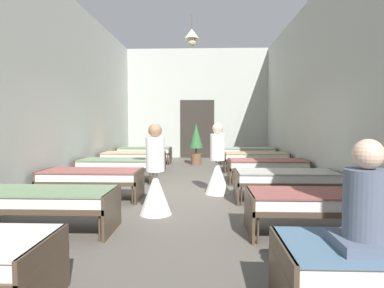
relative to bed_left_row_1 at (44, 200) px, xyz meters
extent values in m
cube|color=#59544C|center=(1.85, 2.85, -0.49)|extent=(6.41, 14.11, 0.10)
cube|color=#B2B7AD|center=(1.85, 9.71, 1.82)|extent=(6.21, 0.20, 4.51)
cube|color=#B2B7AD|center=(-1.15, 2.85, 1.82)|extent=(0.20, 13.51, 4.51)
cube|color=#B2B7AD|center=(4.86, 2.85, 1.82)|extent=(0.20, 13.51, 4.51)
cube|color=#2D2823|center=(1.85, 9.59, 0.76)|extent=(1.40, 0.06, 2.40)
cylinder|color=brown|center=(1.80, 5.21, 3.88)|extent=(0.02, 0.02, 0.39)
cone|color=beige|center=(1.80, 5.21, 3.53)|extent=(0.44, 0.44, 0.28)
sphere|color=beige|center=(1.80, 5.21, 3.31)|extent=(0.28, 0.28, 0.28)
cylinder|color=#473828|center=(0.87, -1.54, -0.27)|extent=(0.03, 0.03, 0.34)
cube|color=#473828|center=(0.93, -1.90, -0.15)|extent=(0.04, 0.84, 0.57)
cylinder|color=#473828|center=(2.84, -1.54, -0.27)|extent=(0.03, 0.03, 0.34)
cube|color=#473828|center=(2.78, -1.90, -0.15)|extent=(0.04, 0.84, 0.57)
cylinder|color=#473828|center=(0.87, -0.36, -0.27)|extent=(0.03, 0.03, 0.34)
cylinder|color=#473828|center=(0.87, 0.36, -0.27)|extent=(0.03, 0.03, 0.34)
cube|color=#473828|center=(0.00, 0.00, -0.06)|extent=(1.90, 0.84, 0.07)
cube|color=#473828|center=(0.93, 0.00, -0.15)|extent=(0.04, 0.84, 0.57)
cube|color=white|center=(0.00, 0.00, 0.04)|extent=(1.82, 0.78, 0.14)
cube|color=slate|center=(0.00, 0.00, 0.12)|extent=(1.86, 0.82, 0.02)
cylinder|color=#473828|center=(2.84, -0.36, -0.27)|extent=(0.03, 0.03, 0.34)
cylinder|color=#473828|center=(2.84, 0.36, -0.27)|extent=(0.03, 0.03, 0.34)
cylinder|color=#473828|center=(4.58, 0.36, -0.27)|extent=(0.03, 0.03, 0.34)
cube|color=#473828|center=(3.71, 0.00, -0.06)|extent=(1.90, 0.84, 0.07)
cube|color=#473828|center=(2.78, 0.00, -0.15)|extent=(0.04, 0.84, 0.57)
cube|color=white|center=(3.71, 0.00, 0.04)|extent=(1.82, 0.78, 0.14)
cube|color=#8C4C47|center=(3.71, 0.00, 0.12)|extent=(1.86, 0.82, 0.02)
cylinder|color=#473828|center=(-0.87, 1.54, -0.27)|extent=(0.03, 0.03, 0.34)
cylinder|color=#473828|center=(-0.87, 2.26, -0.27)|extent=(0.03, 0.03, 0.34)
cylinder|color=#473828|center=(0.87, 1.54, -0.27)|extent=(0.03, 0.03, 0.34)
cylinder|color=#473828|center=(0.87, 2.26, -0.27)|extent=(0.03, 0.03, 0.34)
cube|color=#473828|center=(0.00, 1.90, -0.06)|extent=(1.90, 0.84, 0.07)
cube|color=#473828|center=(-0.93, 1.90, -0.15)|extent=(0.04, 0.84, 0.57)
cube|color=#473828|center=(0.93, 1.90, -0.15)|extent=(0.04, 0.84, 0.57)
cube|color=white|center=(0.00, 1.90, 0.04)|extent=(1.82, 0.78, 0.14)
cube|color=#8C4C47|center=(0.00, 1.90, 0.12)|extent=(1.86, 0.82, 0.02)
cylinder|color=#473828|center=(2.84, 1.54, -0.27)|extent=(0.03, 0.03, 0.34)
cylinder|color=#473828|center=(2.84, 2.26, -0.27)|extent=(0.03, 0.03, 0.34)
cylinder|color=#473828|center=(4.58, 1.54, -0.27)|extent=(0.03, 0.03, 0.34)
cylinder|color=#473828|center=(4.58, 2.26, -0.27)|extent=(0.03, 0.03, 0.34)
cube|color=#473828|center=(3.71, 1.90, -0.06)|extent=(1.90, 0.84, 0.07)
cube|color=#473828|center=(2.78, 1.90, -0.15)|extent=(0.04, 0.84, 0.57)
cube|color=#473828|center=(4.64, 1.90, -0.15)|extent=(0.04, 0.84, 0.57)
cube|color=white|center=(3.71, 1.90, 0.04)|extent=(1.82, 0.78, 0.14)
cube|color=#9E9E93|center=(3.71, 1.90, 0.12)|extent=(1.86, 0.82, 0.02)
cylinder|color=#473828|center=(-0.87, 3.44, -0.27)|extent=(0.03, 0.03, 0.34)
cylinder|color=#473828|center=(-0.87, 4.16, -0.27)|extent=(0.03, 0.03, 0.34)
cylinder|color=#473828|center=(0.87, 3.44, -0.27)|extent=(0.03, 0.03, 0.34)
cylinder|color=#473828|center=(0.87, 4.16, -0.27)|extent=(0.03, 0.03, 0.34)
cube|color=#473828|center=(0.00, 3.80, -0.06)|extent=(1.90, 0.84, 0.07)
cube|color=#473828|center=(-0.93, 3.80, -0.15)|extent=(0.04, 0.84, 0.57)
cube|color=#473828|center=(0.93, 3.80, -0.15)|extent=(0.04, 0.84, 0.57)
cube|color=silver|center=(0.00, 3.80, 0.04)|extent=(1.82, 0.78, 0.14)
cube|color=slate|center=(0.00, 3.80, 0.12)|extent=(1.86, 0.82, 0.02)
cylinder|color=#473828|center=(2.84, 3.44, -0.27)|extent=(0.03, 0.03, 0.34)
cylinder|color=#473828|center=(2.84, 4.16, -0.27)|extent=(0.03, 0.03, 0.34)
cylinder|color=#473828|center=(4.58, 3.44, -0.27)|extent=(0.03, 0.03, 0.34)
cylinder|color=#473828|center=(4.58, 4.16, -0.27)|extent=(0.03, 0.03, 0.34)
cube|color=#473828|center=(3.71, 3.80, -0.06)|extent=(1.90, 0.84, 0.07)
cube|color=#473828|center=(2.78, 3.80, -0.15)|extent=(0.04, 0.84, 0.57)
cube|color=#473828|center=(4.64, 3.80, -0.15)|extent=(0.04, 0.84, 0.57)
cube|color=silver|center=(3.71, 3.80, 0.04)|extent=(1.82, 0.78, 0.14)
cube|color=#8C4C47|center=(3.71, 3.80, 0.12)|extent=(1.86, 0.82, 0.02)
cylinder|color=#473828|center=(-0.87, 5.34, -0.27)|extent=(0.03, 0.03, 0.34)
cylinder|color=#473828|center=(-0.87, 6.06, -0.27)|extent=(0.03, 0.03, 0.34)
cylinder|color=#473828|center=(0.87, 5.34, -0.27)|extent=(0.03, 0.03, 0.34)
cylinder|color=#473828|center=(0.87, 6.06, -0.27)|extent=(0.03, 0.03, 0.34)
cube|color=#473828|center=(0.00, 5.70, -0.06)|extent=(1.90, 0.84, 0.07)
cube|color=#473828|center=(-0.93, 5.70, -0.15)|extent=(0.04, 0.84, 0.57)
cube|color=#473828|center=(0.93, 5.70, -0.15)|extent=(0.04, 0.84, 0.57)
cube|color=white|center=(0.00, 5.70, 0.04)|extent=(1.82, 0.78, 0.14)
cube|color=tan|center=(0.00, 5.70, 0.12)|extent=(1.86, 0.82, 0.02)
cylinder|color=#473828|center=(2.84, 5.34, -0.27)|extent=(0.03, 0.03, 0.34)
cylinder|color=#473828|center=(2.84, 6.06, -0.27)|extent=(0.03, 0.03, 0.34)
cylinder|color=#473828|center=(4.58, 5.34, -0.27)|extent=(0.03, 0.03, 0.34)
cylinder|color=#473828|center=(4.58, 6.06, -0.27)|extent=(0.03, 0.03, 0.34)
cube|color=#473828|center=(3.71, 5.70, -0.06)|extent=(1.90, 0.84, 0.07)
cube|color=#473828|center=(2.78, 5.70, -0.15)|extent=(0.04, 0.84, 0.57)
cube|color=#473828|center=(4.64, 5.70, -0.15)|extent=(0.04, 0.84, 0.57)
cube|color=white|center=(3.71, 5.70, 0.04)|extent=(1.82, 0.78, 0.14)
cube|color=tan|center=(3.71, 5.70, 0.12)|extent=(1.86, 0.82, 0.02)
cylinder|color=#473828|center=(-0.87, 7.24, -0.27)|extent=(0.03, 0.03, 0.34)
cylinder|color=#473828|center=(-0.87, 7.96, -0.27)|extent=(0.03, 0.03, 0.34)
cylinder|color=#473828|center=(0.87, 7.24, -0.27)|extent=(0.03, 0.03, 0.34)
cylinder|color=#473828|center=(0.87, 7.96, -0.27)|extent=(0.03, 0.03, 0.34)
cube|color=#473828|center=(0.00, 7.60, -0.06)|extent=(1.90, 0.84, 0.07)
cube|color=#473828|center=(-0.93, 7.60, -0.15)|extent=(0.04, 0.84, 0.57)
cube|color=#473828|center=(0.93, 7.60, -0.15)|extent=(0.04, 0.84, 0.57)
cube|color=white|center=(0.00, 7.60, 0.04)|extent=(1.82, 0.78, 0.14)
cube|color=slate|center=(0.00, 7.60, 0.12)|extent=(1.86, 0.82, 0.02)
cylinder|color=#473828|center=(2.84, 7.24, -0.27)|extent=(0.03, 0.03, 0.34)
cylinder|color=#473828|center=(2.84, 7.96, -0.27)|extent=(0.03, 0.03, 0.34)
cylinder|color=#473828|center=(4.58, 7.24, -0.27)|extent=(0.03, 0.03, 0.34)
cylinder|color=#473828|center=(4.58, 7.96, -0.27)|extent=(0.03, 0.03, 0.34)
cube|color=#473828|center=(3.71, 7.60, -0.06)|extent=(1.90, 0.84, 0.07)
cube|color=#473828|center=(2.78, 7.60, -0.15)|extent=(0.04, 0.84, 0.57)
cube|color=#473828|center=(4.64, 7.60, -0.15)|extent=(0.04, 0.84, 0.57)
cube|color=white|center=(3.71, 7.60, 0.04)|extent=(1.82, 0.78, 0.14)
cube|color=#9E9E93|center=(3.71, 7.60, 0.12)|extent=(1.86, 0.82, 0.02)
cone|color=white|center=(2.44, 2.51, -0.09)|extent=(0.52, 0.52, 0.70)
cylinder|color=white|center=(2.44, 2.51, 0.54)|extent=(0.30, 0.30, 0.55)
sphere|color=beige|center=(2.44, 2.51, 0.92)|extent=(0.22, 0.22, 0.22)
cone|color=white|center=(2.44, 2.51, 1.00)|extent=(0.18, 0.18, 0.10)
cone|color=white|center=(1.39, 0.91, -0.09)|extent=(0.52, 0.52, 0.70)
cylinder|color=white|center=(1.39, 0.91, 0.54)|extent=(0.30, 0.30, 0.55)
sphere|color=#A87A5B|center=(1.39, 0.91, 0.92)|extent=(0.22, 0.22, 0.22)
cone|color=white|center=(1.39, 0.91, 1.00)|extent=(0.18, 0.18, 0.10)
cylinder|color=#515B70|center=(3.36, -1.98, 0.43)|extent=(0.32, 0.32, 0.58)
cube|color=#515B70|center=(3.36, -1.98, 0.18)|extent=(0.44, 0.44, 0.08)
sphere|color=beige|center=(3.36, -1.98, 0.83)|extent=(0.22, 0.22, 0.22)
cylinder|color=brown|center=(1.87, 7.31, -0.25)|extent=(0.37, 0.37, 0.39)
cylinder|color=brown|center=(1.87, 7.31, 0.05)|extent=(0.06, 0.06, 0.20)
cone|color=#2D6633|center=(1.87, 7.31, 0.58)|extent=(0.48, 0.48, 0.86)
camera|label=1|loc=(2.19, -4.43, 1.06)|focal=31.51mm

